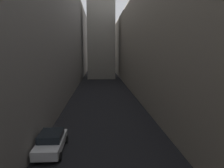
{
  "coord_description": "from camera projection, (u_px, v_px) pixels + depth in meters",
  "views": [
    {
      "loc": [
        -0.68,
        8.42,
        7.56
      ],
      "look_at": [
        0.0,
        19.87,
        5.92
      ],
      "focal_mm": 35.32,
      "sensor_mm": 36.0,
      "label": 1
    }
  ],
  "objects": [
    {
      "name": "building_block_left",
      "position": [
        35.0,
        34.0,
        39.94
      ],
      "size": [
        13.58,
        108.0,
        21.77
      ],
      "primitive_type": "cube",
      "color": "slate",
      "rests_on": "ground"
    },
    {
      "name": "ground_plane",
      "position": [
        103.0,
        94.0,
        40.23
      ],
      "size": [
        264.0,
        264.0,
        0.0
      ],
      "primitive_type": "plane",
      "color": "black"
    },
    {
      "name": "parked_car_left_far",
      "position": [
        51.0,
        142.0,
        16.88
      ],
      "size": [
        2.06,
        4.55,
        1.5
      ],
      "rotation": [
        0.0,
        0.0,
        1.57
      ],
      "color": "silver",
      "rests_on": "ground"
    },
    {
      "name": "building_block_right",
      "position": [
        168.0,
        44.0,
        41.64
      ],
      "size": [
        13.71,
        108.0,
        18.14
      ],
      "primitive_type": "cube",
      "color": "gray",
      "rests_on": "ground"
    }
  ]
}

